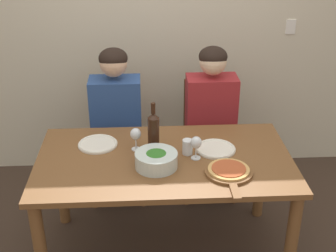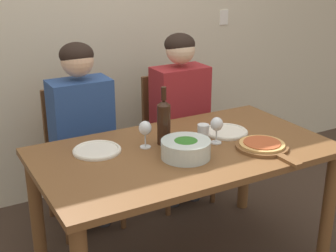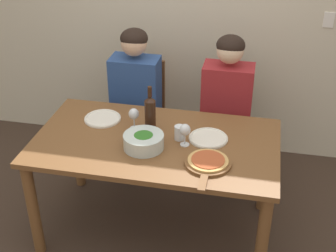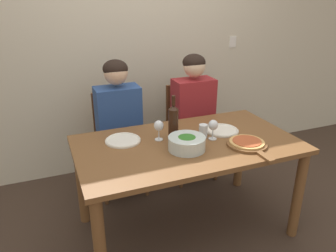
{
  "view_description": "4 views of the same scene",
  "coord_description": "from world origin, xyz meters",
  "px_view_note": "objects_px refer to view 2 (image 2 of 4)",
  "views": [
    {
      "loc": [
        -0.12,
        -2.52,
        2.22
      ],
      "look_at": [
        0.03,
        0.13,
        0.9
      ],
      "focal_mm": 50.0,
      "sensor_mm": 36.0,
      "label": 1
    },
    {
      "loc": [
        -1.21,
        -1.99,
        1.73
      ],
      "look_at": [
        -0.07,
        0.06,
        0.87
      ],
      "focal_mm": 50.0,
      "sensor_mm": 36.0,
      "label": 2
    },
    {
      "loc": [
        0.61,
        -2.51,
        2.36
      ],
      "look_at": [
        0.06,
        0.11,
        0.8
      ],
      "focal_mm": 50.0,
      "sensor_mm": 36.0,
      "label": 3
    },
    {
      "loc": [
        -0.92,
        -1.93,
        1.75
      ],
      "look_at": [
        -0.09,
        0.15,
        0.83
      ],
      "focal_mm": 35.0,
      "sensor_mm": 36.0,
      "label": 4
    }
  ],
  "objects_px": {
    "chair_right": "(173,132)",
    "wine_glass_right": "(217,125)",
    "chair_left": "(79,151)",
    "pizza_on_board": "(263,146)",
    "person_man": "(181,104)",
    "dinner_plate_left": "(97,150)",
    "wine_bottle": "(164,121)",
    "dinner_plate_right": "(226,132)",
    "broccoli_bowl": "(186,149)",
    "wine_glass_left": "(145,129)",
    "water_tumbler": "(203,133)",
    "person_woman": "(82,121)"
  },
  "relations": [
    {
      "from": "wine_glass_left",
      "to": "pizza_on_board",
      "type": "bearing_deg",
      "value": -30.78
    },
    {
      "from": "wine_bottle",
      "to": "person_man",
      "type": "bearing_deg",
      "value": 52.02
    },
    {
      "from": "dinner_plate_right",
      "to": "chair_right",
      "type": "bearing_deg",
      "value": 85.37
    },
    {
      "from": "broccoli_bowl",
      "to": "wine_glass_right",
      "type": "distance_m",
      "value": 0.27
    },
    {
      "from": "chair_right",
      "to": "person_man",
      "type": "height_order",
      "value": "person_man"
    },
    {
      "from": "person_woman",
      "to": "dinner_plate_left",
      "type": "distance_m",
      "value": 0.52
    },
    {
      "from": "person_man",
      "to": "pizza_on_board",
      "type": "distance_m",
      "value": 0.91
    },
    {
      "from": "dinner_plate_right",
      "to": "broccoli_bowl",
      "type": "bearing_deg",
      "value": -154.47
    },
    {
      "from": "chair_right",
      "to": "wine_glass_left",
      "type": "xyz_separation_m",
      "value": [
        -0.57,
        -0.69,
        0.35
      ]
    },
    {
      "from": "dinner_plate_left",
      "to": "pizza_on_board",
      "type": "height_order",
      "value": "pizza_on_board"
    },
    {
      "from": "broccoli_bowl",
      "to": "dinner_plate_right",
      "type": "relative_size",
      "value": 1.0
    },
    {
      "from": "chair_left",
      "to": "wine_glass_right",
      "type": "relative_size",
      "value": 6.07
    },
    {
      "from": "pizza_on_board",
      "to": "dinner_plate_right",
      "type": "bearing_deg",
      "value": 96.94
    },
    {
      "from": "person_man",
      "to": "pizza_on_board",
      "type": "relative_size",
      "value": 2.92
    },
    {
      "from": "chair_right",
      "to": "dinner_plate_right",
      "type": "relative_size",
      "value": 3.57
    },
    {
      "from": "broccoli_bowl",
      "to": "wine_glass_left",
      "type": "distance_m",
      "value": 0.26
    },
    {
      "from": "chair_left",
      "to": "pizza_on_board",
      "type": "distance_m",
      "value": 1.26
    },
    {
      "from": "dinner_plate_right",
      "to": "wine_glass_left",
      "type": "bearing_deg",
      "value": 176.15
    },
    {
      "from": "chair_right",
      "to": "wine_glass_right",
      "type": "height_order",
      "value": "chair_right"
    },
    {
      "from": "person_woman",
      "to": "pizza_on_board",
      "type": "bearing_deg",
      "value": -52.28
    },
    {
      "from": "chair_left",
      "to": "wine_glass_right",
      "type": "xyz_separation_m",
      "value": [
        0.53,
        -0.82,
        0.35
      ]
    },
    {
      "from": "person_man",
      "to": "dinner_plate_left",
      "type": "bearing_deg",
      "value": -148.16
    },
    {
      "from": "pizza_on_board",
      "to": "dinner_plate_left",
      "type": "bearing_deg",
      "value": 153.49
    },
    {
      "from": "pizza_on_board",
      "to": "wine_glass_left",
      "type": "xyz_separation_m",
      "value": [
        -0.54,
        0.32,
        0.09
      ]
    },
    {
      "from": "pizza_on_board",
      "to": "water_tumbler",
      "type": "bearing_deg",
      "value": 131.2
    },
    {
      "from": "chair_left",
      "to": "broccoli_bowl",
      "type": "xyz_separation_m",
      "value": [
        0.28,
        -0.91,
        0.3
      ]
    },
    {
      "from": "broccoli_bowl",
      "to": "dinner_plate_right",
      "type": "height_order",
      "value": "broccoli_bowl"
    },
    {
      "from": "chair_right",
      "to": "dinner_plate_left",
      "type": "distance_m",
      "value": 1.06
    },
    {
      "from": "wine_glass_right",
      "to": "water_tumbler",
      "type": "bearing_deg",
      "value": 127.06
    },
    {
      "from": "dinner_plate_left",
      "to": "dinner_plate_right",
      "type": "xyz_separation_m",
      "value": [
        0.76,
        -0.11,
        0.0
      ]
    },
    {
      "from": "person_woman",
      "to": "broccoli_bowl",
      "type": "height_order",
      "value": "person_woman"
    },
    {
      "from": "wine_glass_left",
      "to": "water_tumbler",
      "type": "xyz_separation_m",
      "value": [
        0.32,
        -0.07,
        -0.06
      ]
    },
    {
      "from": "chair_right",
      "to": "person_woman",
      "type": "relative_size",
      "value": 0.74
    },
    {
      "from": "person_woman",
      "to": "wine_glass_right",
      "type": "xyz_separation_m",
      "value": [
        0.53,
        -0.72,
        0.1
      ]
    },
    {
      "from": "broccoli_bowl",
      "to": "wine_bottle",
      "type": "bearing_deg",
      "value": 92.45
    },
    {
      "from": "person_woman",
      "to": "broccoli_bowl",
      "type": "distance_m",
      "value": 0.85
    },
    {
      "from": "chair_right",
      "to": "wine_glass_right",
      "type": "bearing_deg",
      "value": -103.46
    },
    {
      "from": "chair_right",
      "to": "broccoli_bowl",
      "type": "distance_m",
      "value": 1.06
    },
    {
      "from": "chair_left",
      "to": "pizza_on_board",
      "type": "height_order",
      "value": "chair_left"
    },
    {
      "from": "chair_right",
      "to": "person_man",
      "type": "xyz_separation_m",
      "value": [
        0.0,
        -0.11,
        0.25
      ]
    },
    {
      "from": "dinner_plate_left",
      "to": "dinner_plate_right",
      "type": "bearing_deg",
      "value": -8.0
    },
    {
      "from": "chair_right",
      "to": "water_tumbler",
      "type": "distance_m",
      "value": 0.85
    },
    {
      "from": "chair_left",
      "to": "dinner_plate_right",
      "type": "distance_m",
      "value": 1.02
    },
    {
      "from": "chair_left",
      "to": "dinner_plate_right",
      "type": "xyz_separation_m",
      "value": [
        0.67,
        -0.72,
        0.26
      ]
    },
    {
      "from": "dinner_plate_right",
      "to": "wine_glass_left",
      "type": "relative_size",
      "value": 1.7
    },
    {
      "from": "chair_right",
      "to": "person_man",
      "type": "relative_size",
      "value": 0.74
    },
    {
      "from": "dinner_plate_left",
      "to": "wine_glass_left",
      "type": "xyz_separation_m",
      "value": [
        0.25,
        -0.07,
        0.1
      ]
    },
    {
      "from": "dinner_plate_right",
      "to": "pizza_on_board",
      "type": "xyz_separation_m",
      "value": [
        0.04,
        -0.29,
        0.01
      ]
    },
    {
      "from": "chair_right",
      "to": "water_tumbler",
      "type": "bearing_deg",
      "value": -107.72
    },
    {
      "from": "dinner_plate_left",
      "to": "broccoli_bowl",
      "type": "bearing_deg",
      "value": -37.97
    }
  ]
}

